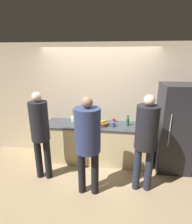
{
  "coord_description": "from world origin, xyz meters",
  "views": [
    {
      "loc": [
        0.42,
        -3.18,
        2.32
      ],
      "look_at": [
        0.0,
        0.15,
        1.24
      ],
      "focal_mm": 28.0,
      "sensor_mm": 36.0,
      "label": 1
    }
  ],
  "objects_px": {
    "bottle_green": "(128,122)",
    "cup_red": "(113,120)",
    "fruit_bowl": "(102,124)",
    "utensil_crock": "(74,118)",
    "cup_blue": "(113,124)",
    "person_left": "(40,130)",
    "person_center": "(88,137)",
    "person_right": "(146,136)",
    "refrigerator": "(174,128)"
  },
  "relations": [
    {
      "from": "cup_red",
      "to": "person_right",
      "type": "bearing_deg",
      "value": -61.23
    },
    {
      "from": "refrigerator",
      "to": "cup_red",
      "type": "bearing_deg",
      "value": 168.81
    },
    {
      "from": "person_right",
      "to": "cup_red",
      "type": "height_order",
      "value": "person_right"
    },
    {
      "from": "person_right",
      "to": "bottle_green",
      "type": "bearing_deg",
      "value": 107.12
    },
    {
      "from": "bottle_green",
      "to": "cup_red",
      "type": "xyz_separation_m",
      "value": [
        -0.31,
        0.19,
        -0.05
      ]
    },
    {
      "from": "person_center",
      "to": "cup_blue",
      "type": "relative_size",
      "value": 17.32
    },
    {
      "from": "person_center",
      "to": "utensil_crock",
      "type": "relative_size",
      "value": 6.32
    },
    {
      "from": "person_center",
      "to": "person_right",
      "type": "distance_m",
      "value": 0.96
    },
    {
      "from": "utensil_crock",
      "to": "fruit_bowl",
      "type": "bearing_deg",
      "value": -14.12
    },
    {
      "from": "cup_blue",
      "to": "person_left",
      "type": "bearing_deg",
      "value": -154.3
    },
    {
      "from": "bottle_green",
      "to": "cup_red",
      "type": "distance_m",
      "value": 0.36
    },
    {
      "from": "person_left",
      "to": "fruit_bowl",
      "type": "bearing_deg",
      "value": 32.36
    },
    {
      "from": "person_center",
      "to": "cup_red",
      "type": "distance_m",
      "value": 1.29
    },
    {
      "from": "person_left",
      "to": "cup_blue",
      "type": "relative_size",
      "value": 17.23
    },
    {
      "from": "refrigerator",
      "to": "person_left",
      "type": "relative_size",
      "value": 1.05
    },
    {
      "from": "refrigerator",
      "to": "utensil_crock",
      "type": "distance_m",
      "value": 2.18
    },
    {
      "from": "refrigerator",
      "to": "cup_red",
      "type": "xyz_separation_m",
      "value": [
        -1.26,
        0.25,
        0.03
      ]
    },
    {
      "from": "person_left",
      "to": "utensil_crock",
      "type": "xyz_separation_m",
      "value": [
        0.41,
        0.85,
        -0.07
      ]
    },
    {
      "from": "person_left",
      "to": "cup_red",
      "type": "bearing_deg",
      "value": 35.15
    },
    {
      "from": "fruit_bowl",
      "to": "cup_blue",
      "type": "distance_m",
      "value": 0.24
    },
    {
      "from": "person_center",
      "to": "cup_blue",
      "type": "height_order",
      "value": "person_center"
    },
    {
      "from": "fruit_bowl",
      "to": "utensil_crock",
      "type": "distance_m",
      "value": 0.69
    },
    {
      "from": "person_center",
      "to": "fruit_bowl",
      "type": "relative_size",
      "value": 6.13
    },
    {
      "from": "fruit_bowl",
      "to": "bottle_green",
      "type": "distance_m",
      "value": 0.55
    },
    {
      "from": "refrigerator",
      "to": "person_right",
      "type": "height_order",
      "value": "refrigerator"
    },
    {
      "from": "refrigerator",
      "to": "person_right",
      "type": "xyz_separation_m",
      "value": [
        -0.7,
        -0.78,
        0.15
      ]
    },
    {
      "from": "utensil_crock",
      "to": "cup_blue",
      "type": "bearing_deg",
      "value": -13.49
    },
    {
      "from": "person_center",
      "to": "bottle_green",
      "type": "distance_m",
      "value": 1.25
    },
    {
      "from": "person_left",
      "to": "bottle_green",
      "type": "height_order",
      "value": "person_left"
    },
    {
      "from": "bottle_green",
      "to": "cup_blue",
      "type": "bearing_deg",
      "value": -161.51
    },
    {
      "from": "person_left",
      "to": "fruit_bowl",
      "type": "relative_size",
      "value": 6.09
    },
    {
      "from": "fruit_bowl",
      "to": "utensil_crock",
      "type": "relative_size",
      "value": 1.03
    },
    {
      "from": "cup_red",
      "to": "fruit_bowl",
      "type": "bearing_deg",
      "value": -134.42
    },
    {
      "from": "refrigerator",
      "to": "bottle_green",
      "type": "relative_size",
      "value": 7.85
    },
    {
      "from": "person_left",
      "to": "cup_blue",
      "type": "height_order",
      "value": "person_left"
    },
    {
      "from": "person_center",
      "to": "fruit_bowl",
      "type": "height_order",
      "value": "person_center"
    },
    {
      "from": "person_center",
      "to": "bottle_green",
      "type": "relative_size",
      "value": 7.53
    },
    {
      "from": "person_left",
      "to": "utensil_crock",
      "type": "height_order",
      "value": "person_left"
    },
    {
      "from": "person_right",
      "to": "fruit_bowl",
      "type": "height_order",
      "value": "person_right"
    },
    {
      "from": "fruit_bowl",
      "to": "person_center",
      "type": "bearing_deg",
      "value": -98.11
    },
    {
      "from": "refrigerator",
      "to": "bottle_green",
      "type": "height_order",
      "value": "refrigerator"
    },
    {
      "from": "fruit_bowl",
      "to": "cup_red",
      "type": "relative_size",
      "value": 3.39
    },
    {
      "from": "person_left",
      "to": "person_right",
      "type": "height_order",
      "value": "person_right"
    },
    {
      "from": "person_right",
      "to": "cup_red",
      "type": "xyz_separation_m",
      "value": [
        -0.56,
        1.02,
        -0.13
      ]
    },
    {
      "from": "person_right",
      "to": "utensil_crock",
      "type": "distance_m",
      "value": 1.75
    },
    {
      "from": "person_center",
      "to": "person_right",
      "type": "relative_size",
      "value": 0.99
    },
    {
      "from": "utensil_crock",
      "to": "cup_blue",
      "type": "distance_m",
      "value": 0.93
    },
    {
      "from": "cup_blue",
      "to": "cup_red",
      "type": "height_order",
      "value": "cup_blue"
    },
    {
      "from": "person_left",
      "to": "cup_red",
      "type": "height_order",
      "value": "person_left"
    },
    {
      "from": "refrigerator",
      "to": "person_center",
      "type": "distance_m",
      "value": 1.92
    }
  ]
}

